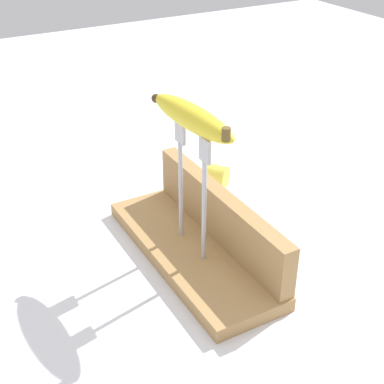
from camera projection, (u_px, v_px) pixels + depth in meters
name	position (u px, v px, depth m)	size (l,w,h in m)	color
ground_plane	(192.00, 257.00, 0.91)	(3.00, 3.00, 0.00)	silver
wooden_board	(192.00, 251.00, 0.90)	(0.37, 0.13, 0.02)	#A87F4C
board_backstop	(220.00, 215.00, 0.89)	(0.36, 0.03, 0.08)	#A87F4C
fork_stand_center	(190.00, 181.00, 0.83)	(0.10, 0.01, 0.20)	#B2B2B7
banana_raised_center	(189.00, 118.00, 0.78)	(0.19, 0.05, 0.04)	yellow
banana_chunk_near	(215.00, 175.00, 1.10)	(0.06, 0.06, 0.04)	#DBD147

